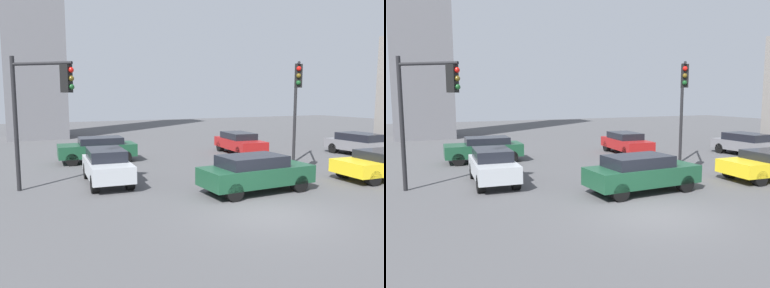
# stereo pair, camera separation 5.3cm
# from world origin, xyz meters

# --- Properties ---
(ground_plane) EXTENTS (92.50, 92.50, 0.00)m
(ground_plane) POSITION_xyz_m (0.00, 0.00, 0.00)
(ground_plane) COLOR #4C4C4F
(traffic_light_0) EXTENTS (2.07, 1.77, 5.13)m
(traffic_light_0) POSITION_xyz_m (-6.13, 5.78, 3.58)
(traffic_light_0) COLOR black
(traffic_light_0) RESTS_ON ground_plane
(traffic_light_1) EXTENTS (2.89, 3.53, 5.38)m
(traffic_light_1) POSITION_xyz_m (5.53, 5.40, 3.85)
(traffic_light_1) COLOR black
(traffic_light_1) RESTS_ON ground_plane
(car_0) EXTENTS (2.15, 4.44, 1.35)m
(car_0) POSITION_xyz_m (5.83, 10.99, 0.73)
(car_0) COLOR maroon
(car_0) RESTS_ON ground_plane
(car_1) EXTENTS (2.03, 4.51, 1.36)m
(car_1) POSITION_xyz_m (12.34, 7.20, 0.73)
(car_1) COLOR slate
(car_1) RESTS_ON ground_plane
(car_2) EXTENTS (1.90, 4.07, 1.45)m
(car_2) POSITION_xyz_m (-3.64, 6.29, 0.78)
(car_2) COLOR #ADB2B7
(car_2) RESTS_ON ground_plane
(car_4) EXTENTS (4.39, 1.86, 1.43)m
(car_4) POSITION_xyz_m (1.15, 2.46, 0.77)
(car_4) COLOR #19472D
(car_4) RESTS_ON ground_plane
(car_5) EXTENTS (4.26, 2.11, 1.38)m
(car_5) POSITION_xyz_m (-2.90, 11.80, 0.75)
(car_5) COLOR #19472D
(car_5) RESTS_ON ground_plane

